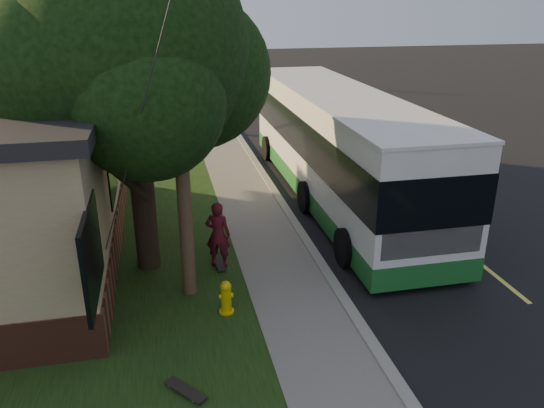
{
  "coord_description": "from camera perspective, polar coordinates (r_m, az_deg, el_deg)",
  "views": [
    {
      "loc": [
        -3.7,
        -9.62,
        6.32
      ],
      "look_at": [
        -1.1,
        2.38,
        1.5
      ],
      "focal_mm": 35.0,
      "sensor_mm": 36.0,
      "label": 1
    }
  ],
  "objects": [
    {
      "name": "skateboard_spare",
      "position": [
        9.58,
        -9.31,
        -19.16
      ],
      "size": [
        0.71,
        0.79,
        0.08
      ],
      "color": "black",
      "rests_on": "grass_verge"
    },
    {
      "name": "road",
      "position": [
        22.0,
        8.84,
        4.49
      ],
      "size": [
        8.0,
        80.0,
        0.01
      ],
      "primitive_type": "cube",
      "color": "black",
      "rests_on": "ground"
    },
    {
      "name": "curb",
      "position": [
        20.92,
        -1.48,
        4.02
      ],
      "size": [
        0.25,
        80.0,
        0.12
      ],
      "primitive_type": "cube",
      "color": "gray",
      "rests_on": "ground"
    },
    {
      "name": "distant_car",
      "position": [
        36.09,
        -3.35,
        12.4
      ],
      "size": [
        1.93,
        4.1,
        1.36
      ],
      "primitive_type": "imported",
      "rotation": [
        0.0,
        0.0,
        0.09
      ],
      "color": "black",
      "rests_on": "ground"
    },
    {
      "name": "utility_pole",
      "position": [
        10.75,
        -10.21,
        12.07
      ],
      "size": [
        2.86,
        3.21,
        9.07
      ],
      "color": "#473321",
      "rests_on": "ground"
    },
    {
      "name": "fire_hydrant",
      "position": [
        11.33,
        -4.96,
        -9.96
      ],
      "size": [
        0.32,
        0.32,
        0.74
      ],
      "color": "#DDB80B",
      "rests_on": "grass_verge"
    },
    {
      "name": "skateboard_main",
      "position": [
        13.32,
        -5.7,
        -6.38
      ],
      "size": [
        0.29,
        0.84,
        0.08
      ],
      "color": "black",
      "rests_on": "grass_verge"
    },
    {
      "name": "traffic_signal",
      "position": [
        43.94,
        -7.02,
        17.16
      ],
      "size": [
        0.18,
        0.22,
        5.5
      ],
      "color": "#2D2D30",
      "rests_on": "ground"
    },
    {
      "name": "sidewalk",
      "position": [
        20.78,
        -4.2,
        3.78
      ],
      "size": [
        2.0,
        80.0,
        0.08
      ],
      "primitive_type": "cube",
      "color": "slate",
      "rests_on": "ground"
    },
    {
      "name": "ground",
      "position": [
        12.09,
        7.62,
        -10.3
      ],
      "size": [
        120.0,
        120.0,
        0.0
      ],
      "primitive_type": "plane",
      "color": "black",
      "rests_on": "ground"
    },
    {
      "name": "dumpster",
      "position": [
        19.12,
        -23.81,
        2.37
      ],
      "size": [
        1.53,
        1.27,
        1.26
      ],
      "color": "black",
      "rests_on": "building_lot"
    },
    {
      "name": "leafy_tree",
      "position": [
        12.33,
        -14.91,
        15.38
      ],
      "size": [
        6.3,
        6.0,
        7.8
      ],
      "color": "black",
      "rests_on": "grass_verge"
    },
    {
      "name": "bare_tree_far",
      "position": [
        39.86,
        -11.53,
        14.8
      ],
      "size": [
        1.38,
        1.21,
        4.03
      ],
      "color": "black",
      "rests_on": "grass_verge"
    },
    {
      "name": "grass_verge",
      "position": [
        20.62,
        -13.88,
        3.04
      ],
      "size": [
        5.0,
        80.0,
        0.07
      ],
      "primitive_type": "cube",
      "color": "black",
      "rests_on": "ground"
    },
    {
      "name": "skateboarder",
      "position": [
        12.99,
        -5.83,
        -3.28
      ],
      "size": [
        0.72,
        0.59,
        1.69
      ],
      "primitive_type": "imported",
      "rotation": [
        0.0,
        0.0,
        2.78
      ],
      "color": "#50101A",
      "rests_on": "grass_verge"
    },
    {
      "name": "transit_bus",
      "position": [
        17.49,
        7.1,
        6.54
      ],
      "size": [
        3.0,
        12.99,
        3.51
      ],
      "color": "silver",
      "rests_on": "ground"
    },
    {
      "name": "bare_tree_near",
      "position": [
        27.93,
        -11.96,
        12.4
      ],
      "size": [
        1.38,
        1.21,
        4.31
      ],
      "color": "black",
      "rests_on": "grass_verge"
    }
  ]
}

